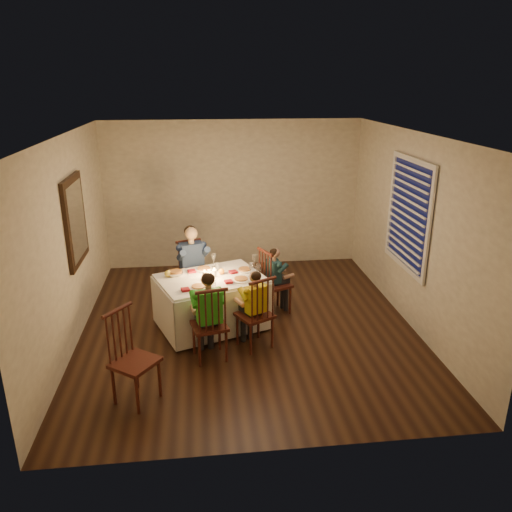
{
  "coord_description": "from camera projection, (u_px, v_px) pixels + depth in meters",
  "views": [
    {
      "loc": [
        -0.6,
        -6.19,
        3.23
      ],
      "look_at": [
        0.13,
        0.15,
        0.97
      ],
      "focal_mm": 35.0,
      "sensor_mm": 36.0,
      "label": 1
    }
  ],
  "objects": [
    {
      "name": "candle_right",
      "position": [
        214.0,
        273.0,
        6.7
      ],
      "size": [
        0.06,
        0.06,
        0.1
      ],
      "primitive_type": "cylinder",
      "color": "white",
      "rests_on": "dining_table"
    },
    {
      "name": "chair_extra",
      "position": [
        139.0,
        400.0,
        5.33
      ],
      "size": [
        0.58,
        0.58,
        1.04
      ],
      "primitive_type": null,
      "rotation": [
        0.0,
        0.0,
        0.94
      ],
      "color": "#35130E",
      "rests_on": "ground"
    },
    {
      "name": "setting_adult",
      "position": [
        204.0,
        269.0,
        6.95
      ],
      "size": [
        0.33,
        0.33,
        0.02
      ],
      "primitive_type": "cylinder",
      "rotation": [
        0.0,
        0.0,
        0.36
      ],
      "color": "white",
      "rests_on": "dining_table"
    },
    {
      "name": "chair_end",
      "position": [
        275.0,
        312.0,
        7.36
      ],
      "size": [
        0.52,
        0.53,
        0.98
      ],
      "primitive_type": null,
      "rotation": [
        0.0,
        0.0,
        1.98
      ],
      "color": "#35130E",
      "rests_on": "ground"
    },
    {
      "name": "chair_near_left",
      "position": [
        210.0,
        357.0,
        6.14
      ],
      "size": [
        0.48,
        0.46,
        0.98
      ],
      "primitive_type": null,
      "rotation": [
        0.0,
        0.0,
        3.36
      ],
      "color": "#35130E",
      "rests_on": "ground"
    },
    {
      "name": "wall_left",
      "position": [
        69.0,
        242.0,
        6.26
      ],
      "size": [
        0.02,
        5.0,
        2.6
      ],
      "primitive_type": "cube",
      "color": "beige",
      "rests_on": "ground"
    },
    {
      "name": "child_yellow",
      "position": [
        255.0,
        346.0,
        6.41
      ],
      "size": [
        0.44,
        0.43,
        1.03
      ],
      "primitive_type": null,
      "rotation": [
        0.0,
        0.0,
        3.62
      ],
      "color": "gold",
      "rests_on": "ground"
    },
    {
      "name": "wall_back",
      "position": [
        233.0,
        195.0,
        8.85
      ],
      "size": [
        4.5,
        0.02,
        2.6
      ],
      "primitive_type": "cube",
      "color": "beige",
      "rests_on": "ground"
    },
    {
      "name": "wall_mirror",
      "position": [
        75.0,
        221.0,
        6.48
      ],
      "size": [
        0.06,
        0.95,
        1.15
      ],
      "color": "black",
      "rests_on": "wall_left"
    },
    {
      "name": "dining_table",
      "position": [
        211.0,
        292.0,
        6.76
      ],
      "size": [
        1.65,
        1.42,
        0.69
      ],
      "rotation": [
        0.0,
        0.0,
        0.36
      ],
      "color": "white",
      "rests_on": "ground"
    },
    {
      "name": "candle_left",
      "position": [
        205.0,
        275.0,
        6.64
      ],
      "size": [
        0.06,
        0.06,
        0.1
      ],
      "primitive_type": "cylinder",
      "color": "white",
      "rests_on": "dining_table"
    },
    {
      "name": "squash",
      "position": [
        168.0,
        274.0,
        6.7
      ],
      "size": [
        0.09,
        0.09,
        0.09
      ],
      "primitive_type": "sphere",
      "color": "gold",
      "rests_on": "dining_table"
    },
    {
      "name": "setting_yellow",
      "position": [
        241.0,
        280.0,
        6.6
      ],
      "size": [
        0.33,
        0.33,
        0.02
      ],
      "primitive_type": "cylinder",
      "rotation": [
        0.0,
        0.0,
        0.36
      ],
      "color": "white",
      "rests_on": "dining_table"
    },
    {
      "name": "chair_near_right",
      "position": [
        255.0,
        346.0,
        6.41
      ],
      "size": [
        0.54,
        0.53,
        0.98
      ],
      "primitive_type": null,
      "rotation": [
        0.0,
        0.0,
        3.62
      ],
      "color": "#35130E",
      "rests_on": "ground"
    },
    {
      "name": "child_green",
      "position": [
        210.0,
        357.0,
        6.14
      ],
      "size": [
        0.46,
        0.43,
        1.13
      ],
      "primitive_type": null,
      "rotation": [
        0.0,
        0.0,
        3.36
      ],
      "color": "green",
      "rests_on": "ground"
    },
    {
      "name": "serving_bowl",
      "position": [
        176.0,
        274.0,
        6.75
      ],
      "size": [
        0.25,
        0.25,
        0.06
      ],
      "primitive_type": "imported",
      "rotation": [
        0.0,
        0.0,
        0.12
      ],
      "color": "white",
      "rests_on": "dining_table"
    },
    {
      "name": "chair_adult",
      "position": [
        194.0,
        304.0,
        7.6
      ],
      "size": [
        0.5,
        0.49,
        0.98
      ],
      "primitive_type": null,
      "rotation": [
        0.0,
        0.0,
        0.31
      ],
      "color": "#35130E",
      "rests_on": "ground"
    },
    {
      "name": "setting_teal",
      "position": [
        245.0,
        270.0,
        6.93
      ],
      "size": [
        0.33,
        0.33,
        0.02
      ],
      "primitive_type": "cylinder",
      "rotation": [
        0.0,
        0.0,
        0.36
      ],
      "color": "white",
      "rests_on": "dining_table"
    },
    {
      "name": "ceiling",
      "position": [
        247.0,
        134.0,
        6.07
      ],
      "size": [
        5.0,
        5.0,
        0.0
      ],
      "primitive_type": "plane",
      "color": "white",
      "rests_on": "wall_back"
    },
    {
      "name": "wall_right",
      "position": [
        412.0,
        231.0,
        6.75
      ],
      "size": [
        0.02,
        5.0,
        2.6
      ],
      "primitive_type": "cube",
      "color": "beige",
      "rests_on": "ground"
    },
    {
      "name": "child_teal",
      "position": [
        275.0,
        312.0,
        7.36
      ],
      "size": [
        0.38,
        0.39,
        0.99
      ],
      "primitive_type": null,
      "rotation": [
        0.0,
        0.0,
        1.98
      ],
      "color": "#1A3942",
      "rests_on": "ground"
    },
    {
      "name": "window_blinds",
      "position": [
        408.0,
        215.0,
        6.78
      ],
      "size": [
        0.07,
        1.34,
        1.54
      ],
      "color": "#0D1035",
      "rests_on": "wall_right"
    },
    {
      "name": "adult",
      "position": [
        194.0,
        304.0,
        7.6
      ],
      "size": [
        0.55,
        0.53,
        1.23
      ],
      "primitive_type": null,
      "rotation": [
        0.0,
        0.0,
        0.31
      ],
      "color": "navy",
      "rests_on": "ground"
    },
    {
      "name": "ground",
      "position": [
        248.0,
        325.0,
        6.94
      ],
      "size": [
        5.0,
        5.0,
        0.0
      ],
      "primitive_type": "plane",
      "color": "black",
      "rests_on": "ground"
    },
    {
      "name": "setting_green",
      "position": [
        199.0,
        287.0,
        6.35
      ],
      "size": [
        0.33,
        0.33,
        0.02
      ],
      "primitive_type": "cylinder",
      "rotation": [
        0.0,
        0.0,
        0.36
      ],
      "color": "white",
      "rests_on": "dining_table"
    },
    {
      "name": "orange_fruit",
      "position": [
        222.0,
        271.0,
        6.8
      ],
      "size": [
        0.08,
        0.08,
        0.08
      ],
      "primitive_type": "sphere",
      "color": "orange",
      "rests_on": "dining_table"
    }
  ]
}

